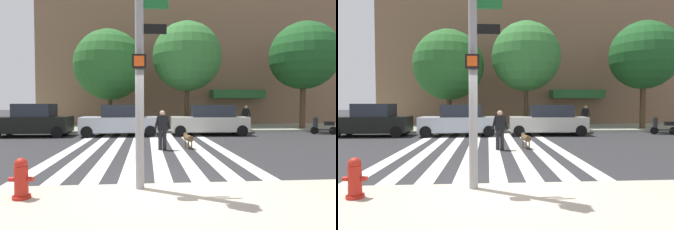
% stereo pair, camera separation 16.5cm
% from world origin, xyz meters
% --- Properties ---
extents(ground_plane, '(160.00, 160.00, 0.00)m').
position_xyz_m(ground_plane, '(0.00, 6.05, 0.00)').
color(ground_plane, '#2B2B2D').
extents(sidewalk_far, '(80.00, 6.00, 0.15)m').
position_xyz_m(sidewalk_far, '(0.00, 15.10, 0.07)').
color(sidewalk_far, '#969B88').
rests_on(sidewalk_far, ground_plane).
extents(crosswalk_stripes, '(6.75, 11.50, 0.01)m').
position_xyz_m(crosswalk_stripes, '(-0.52, 6.05, 0.00)').
color(crosswalk_stripes, silver).
rests_on(crosswalk_stripes, ground_plane).
extents(apartment_block, '(35.42, 13.76, 24.86)m').
position_xyz_m(apartment_block, '(7.96, 24.28, 12.42)').
color(apartment_block, '#806148').
rests_on(apartment_block, ground_plane).
extents(traffic_light_pole, '(0.74, 0.46, 5.80)m').
position_xyz_m(traffic_light_pole, '(-0.63, -0.39, 3.52)').
color(traffic_light_pole, gray).
rests_on(traffic_light_pole, sidewalk_near).
extents(fire_hydrant, '(0.44, 0.32, 0.76)m').
position_xyz_m(fire_hydrant, '(-2.83, -0.80, 0.52)').
color(fire_hydrant, '#AF1F15').
rests_on(fire_hydrant, sidewalk_near).
extents(parked_car_near_curb, '(4.34, 1.92, 1.92)m').
position_xyz_m(parked_car_near_curb, '(-7.13, 10.78, 0.90)').
color(parked_car_near_curb, black).
rests_on(parked_car_near_curb, ground_plane).
extents(parked_car_behind_first, '(4.61, 2.12, 1.86)m').
position_xyz_m(parked_car_behind_first, '(-2.04, 10.78, 0.89)').
color(parked_car_behind_first, '#B4BCC6').
rests_on(parked_car_behind_first, ground_plane).
extents(parked_car_third_in_line, '(4.67, 2.08, 1.83)m').
position_xyz_m(parked_car_third_in_line, '(3.39, 10.78, 0.89)').
color(parked_car_third_in_line, beige).
rests_on(parked_car_third_in_line, ground_plane).
extents(parked_scooter, '(1.62, 0.60, 1.11)m').
position_xyz_m(parked_scooter, '(10.66, 10.55, 0.48)').
color(parked_scooter, black).
rests_on(parked_scooter, ground_plane).
extents(street_tree_nearest, '(4.99, 4.99, 7.02)m').
position_xyz_m(street_tree_nearest, '(-3.09, 14.08, 4.67)').
color(street_tree_nearest, '#4C3823').
rests_on(street_tree_nearest, sidewalk_far).
extents(street_tree_middle, '(4.92, 4.92, 7.60)m').
position_xyz_m(street_tree_middle, '(2.41, 13.77, 5.28)').
color(street_tree_middle, '#4C3823').
rests_on(street_tree_middle, sidewalk_far).
extents(street_tree_further, '(4.84, 4.84, 7.67)m').
position_xyz_m(street_tree_further, '(10.88, 13.38, 5.39)').
color(street_tree_further, '#4C3823').
rests_on(street_tree_further, sidewalk_far).
extents(pedestrian_dog_walker, '(0.71, 0.31, 1.64)m').
position_xyz_m(pedestrian_dog_walker, '(0.16, 5.36, 0.93)').
color(pedestrian_dog_walker, black).
rests_on(pedestrian_dog_walker, ground_plane).
extents(dog_on_leash, '(0.37, 0.98, 0.65)m').
position_xyz_m(dog_on_leash, '(1.29, 5.69, 0.44)').
color(dog_on_leash, brown).
rests_on(dog_on_leash, ground_plane).
extents(pedestrian_bystander, '(0.68, 0.37, 1.64)m').
position_xyz_m(pedestrian_bystander, '(6.89, 14.03, 1.08)').
color(pedestrian_bystander, '#6B6051').
rests_on(pedestrian_bystander, sidewalk_far).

